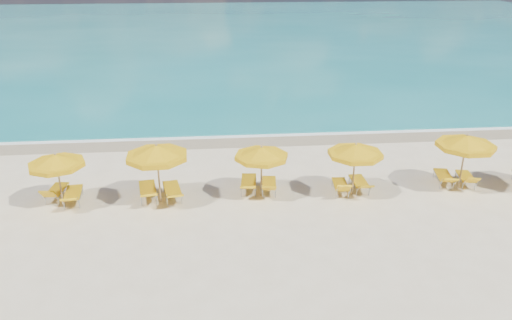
{
  "coord_description": "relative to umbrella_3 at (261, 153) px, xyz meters",
  "views": [
    {
      "loc": [
        -1.78,
        -18.18,
        9.4
      ],
      "look_at": [
        0.0,
        1.5,
        1.2
      ],
      "focal_mm": 35.0,
      "sensor_mm": 36.0,
      "label": 1
    }
  ],
  "objects": [
    {
      "name": "umbrella_1",
      "position": [
        -8.06,
        -0.08,
        -0.01
      ],
      "size": [
        2.28,
        2.28,
        2.24
      ],
      "rotation": [
        0.0,
        0.0,
        -0.03
      ],
      "color": "tan",
      "rests_on": "ground"
    },
    {
      "name": "umbrella_2",
      "position": [
        -4.16,
        -0.16,
        0.24
      ],
      "size": [
        3.22,
        3.22,
        2.54
      ],
      "rotation": [
        0.0,
        0.0,
        -0.35
      ],
      "color": "tan",
      "rests_on": "ground"
    },
    {
      "name": "foam_line",
      "position": [
        -0.13,
        7.74,
        -1.92
      ],
      "size": [
        120.0,
        1.2,
        0.03
      ],
      "primitive_type": "cube",
      "color": "white",
      "rests_on": "ground"
    },
    {
      "name": "wet_sand_band",
      "position": [
        -0.13,
        6.94,
        -1.92
      ],
      "size": [
        120.0,
        2.6,
        0.01
      ],
      "primitive_type": "cube",
      "color": "tan",
      "rests_on": "ground"
    },
    {
      "name": "whitecap_far",
      "position": [
        7.87,
        23.54,
        -1.92
      ],
      "size": [
        18.0,
        0.3,
        0.05
      ],
      "primitive_type": "cube",
      "color": "white",
      "rests_on": "ground"
    },
    {
      "name": "ground_plane",
      "position": [
        -0.13,
        -0.46,
        -1.92
      ],
      "size": [
        120.0,
        120.0,
        0.0
      ],
      "primitive_type": "plane",
      "color": "beige"
    },
    {
      "name": "whitecap_near",
      "position": [
        -6.13,
        16.54,
        -1.92
      ],
      "size": [
        14.0,
        0.36,
        0.05
      ],
      "primitive_type": "cube",
      "color": "white",
      "rests_on": "ground"
    },
    {
      "name": "umbrella_5",
      "position": [
        8.59,
        -0.03,
        0.2
      ],
      "size": [
        3.18,
        3.18,
        2.49
      ],
      "rotation": [
        0.0,
        0.0,
        -0.37
      ],
      "color": "tan",
      "rests_on": "ground"
    },
    {
      "name": "lounger_4_left",
      "position": [
        3.37,
        -0.02,
        -1.7
      ],
      "size": [
        0.74,
        1.75,
        0.83
      ],
      "rotation": [
        0.0,
        0.0,
        -0.1
      ],
      "color": "#A5A8AD",
      "rests_on": "ground"
    },
    {
      "name": "lounger_1_left",
      "position": [
        -8.45,
        0.51,
        -1.7
      ],
      "size": [
        0.74,
        1.79,
        0.85
      ],
      "rotation": [
        0.0,
        0.0,
        -0.08
      ],
      "color": "#A5A8AD",
      "rests_on": "ground"
    },
    {
      "name": "lounger_1_right",
      "position": [
        -7.67,
        0.09,
        -1.69
      ],
      "size": [
        0.86,
        2.02,
        0.77
      ],
      "rotation": [
        0.0,
        0.0,
        0.12
      ],
      "color": "#A5A8AD",
      "rests_on": "ground"
    },
    {
      "name": "lounger_3_right",
      "position": [
        0.37,
        0.35,
        -1.7
      ],
      "size": [
        0.79,
        1.86,
        0.78
      ],
      "rotation": [
        0.0,
        0.0,
        -0.11
      ],
      "color": "#A5A8AD",
      "rests_on": "ground"
    },
    {
      "name": "umbrella_3",
      "position": [
        0.0,
        0.0,
        0.0
      ],
      "size": [
        2.49,
        2.49,
        2.25
      ],
      "rotation": [
        0.0,
        0.0,
        0.13
      ],
      "color": "tan",
      "rests_on": "ground"
    },
    {
      "name": "lounger_5_left",
      "position": [
        8.11,
        0.44,
        -1.7
      ],
      "size": [
        0.96,
        1.95,
        0.77
      ],
      "rotation": [
        0.0,
        0.0,
        -0.19
      ],
      "color": "#A5A8AD",
      "rests_on": "ground"
    },
    {
      "name": "lounger_4_right",
      "position": [
        4.24,
        0.18,
        -1.7
      ],
      "size": [
        0.62,
        1.85,
        0.73
      ],
      "rotation": [
        0.0,
        0.0,
        -0.0
      ],
      "color": "#A5A8AD",
      "rests_on": "ground"
    },
    {
      "name": "umbrella_4",
      "position": [
        3.84,
        -0.19,
        0.05
      ],
      "size": [
        3.0,
        3.0,
        2.32
      ],
      "rotation": [
        0.0,
        0.0,
        -0.4
      ],
      "color": "tan",
      "rests_on": "ground"
    },
    {
      "name": "ocean",
      "position": [
        -0.13,
        47.54,
        -1.92
      ],
      "size": [
        120.0,
        80.0,
        0.3
      ],
      "primitive_type": "cube",
      "color": "#15787B",
      "rests_on": "ground"
    },
    {
      "name": "lounger_3_left",
      "position": [
        -0.49,
        0.55,
        -1.68
      ],
      "size": [
        0.85,
        2.06,
        0.78
      ],
      "rotation": [
        0.0,
        0.0,
        -0.1
      ],
      "color": "#A5A8AD",
      "rests_on": "ground"
    },
    {
      "name": "lounger_2_right",
      "position": [
        -3.68,
        0.11,
        -1.68
      ],
      "size": [
        1.01,
        2.12,
        0.73
      ],
      "rotation": [
        0.0,
        0.0,
        0.19
      ],
      "color": "#A5A8AD",
      "rests_on": "ground"
    },
    {
      "name": "lounger_2_left",
      "position": [
        -4.69,
        0.2,
        -1.68
      ],
      "size": [
        1.0,
        2.17,
        0.79
      ],
      "rotation": [
        0.0,
        0.0,
        0.17
      ],
      "color": "#A5A8AD",
      "rests_on": "ground"
    },
    {
      "name": "lounger_5_right",
      "position": [
        9.04,
        0.29,
        -1.71
      ],
      "size": [
        0.89,
        1.79,
        0.79
      ],
      "rotation": [
        0.0,
        0.0,
        -0.19
      ],
      "color": "#A5A8AD",
      "rests_on": "ground"
    }
  ]
}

